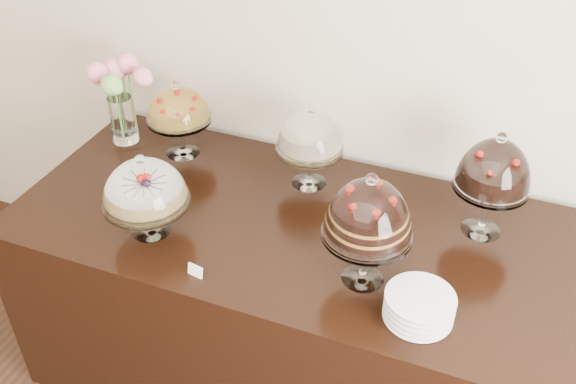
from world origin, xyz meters
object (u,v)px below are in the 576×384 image
at_px(cake_stand_dark_choco, 494,170).
at_px(plate_stack, 419,307).
at_px(cake_stand_choco_layer, 369,214).
at_px(cake_stand_sugar_sponge, 144,187).
at_px(cake_stand_cheesecake, 310,136).
at_px(cake_stand_fruit_tart, 178,108).
at_px(flower_vase, 118,90).
at_px(display_counter, 292,303).

height_order(cake_stand_dark_choco, plate_stack, cake_stand_dark_choco).
bearing_deg(cake_stand_choco_layer, cake_stand_sugar_sponge, -176.86).
relative_size(cake_stand_cheesecake, cake_stand_dark_choco, 0.85).
bearing_deg(cake_stand_sugar_sponge, cake_stand_fruit_tart, 106.45).
height_order(cake_stand_cheesecake, cake_stand_dark_choco, cake_stand_dark_choco).
bearing_deg(cake_stand_dark_choco, plate_stack, -103.61).
bearing_deg(cake_stand_cheesecake, flower_vase, 179.31).
distance_m(cake_stand_cheesecake, cake_stand_fruit_tart, 0.61).
height_order(cake_stand_cheesecake, cake_stand_fruit_tart, cake_stand_cheesecake).
height_order(cake_stand_sugar_sponge, cake_stand_choco_layer, cake_stand_choco_layer).
bearing_deg(display_counter, cake_stand_sugar_sponge, -153.29).
xyz_separation_m(cake_stand_choco_layer, cake_stand_dark_choco, (0.35, 0.42, -0.01)).
relative_size(display_counter, cake_stand_choco_layer, 4.97).
xyz_separation_m(cake_stand_sugar_sponge, flower_vase, (-0.46, 0.53, 0.05)).
bearing_deg(display_counter, flower_vase, 163.08).
bearing_deg(flower_vase, cake_stand_cheesecake, -0.69).
relative_size(cake_stand_cheesecake, flower_vase, 0.90).
height_order(cake_stand_choco_layer, cake_stand_cheesecake, cake_stand_choco_layer).
distance_m(flower_vase, plate_stack, 1.62).
relative_size(display_counter, cake_stand_sugar_sponge, 6.45).
height_order(cake_stand_cheesecake, flower_vase, flower_vase).
bearing_deg(cake_stand_cheesecake, cake_stand_sugar_sponge, -131.02).
bearing_deg(cake_stand_cheesecake, cake_stand_fruit_tart, 179.21).
bearing_deg(display_counter, cake_stand_choco_layer, -30.41).
relative_size(cake_stand_sugar_sponge, cake_stand_fruit_tart, 0.96).
distance_m(cake_stand_choco_layer, cake_stand_cheesecake, 0.61).
bearing_deg(cake_stand_dark_choco, cake_stand_choco_layer, -129.44).
bearing_deg(cake_stand_sugar_sponge, plate_stack, -3.55).
bearing_deg(cake_stand_sugar_sponge, display_counter, 26.71).
bearing_deg(display_counter, cake_stand_cheesecake, 96.92).
xyz_separation_m(cake_stand_fruit_tart, flower_vase, (-0.30, 0.00, 0.03)).
xyz_separation_m(cake_stand_dark_choco, plate_stack, (-0.13, -0.53, -0.23)).
relative_size(cake_stand_sugar_sponge, cake_stand_dark_choco, 0.79).
bearing_deg(cake_stand_sugar_sponge, flower_vase, 130.67).
distance_m(cake_stand_sugar_sponge, cake_stand_dark_choco, 1.26).
distance_m(cake_stand_fruit_tart, flower_vase, 0.30).
xyz_separation_m(cake_stand_sugar_sponge, cake_stand_fruit_tart, (-0.16, 0.53, 0.02)).
bearing_deg(plate_stack, cake_stand_choco_layer, 153.26).
bearing_deg(cake_stand_choco_layer, cake_stand_cheesecake, 128.14).
distance_m(cake_stand_choco_layer, flower_vase, 1.37).
distance_m(cake_stand_choco_layer, plate_stack, 0.34).
relative_size(cake_stand_sugar_sponge, cake_stand_choco_layer, 0.77).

